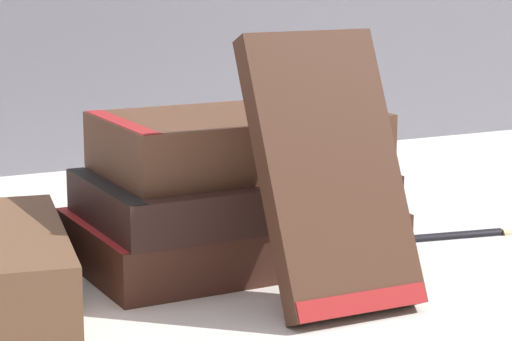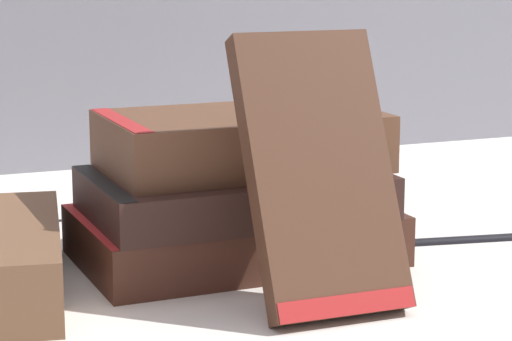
{
  "view_description": "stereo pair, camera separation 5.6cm",
  "coord_description": "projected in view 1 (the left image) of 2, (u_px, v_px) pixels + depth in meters",
  "views": [
    {
      "loc": [
        -0.3,
        -0.61,
        0.21
      ],
      "look_at": [
        0.0,
        0.01,
        0.07
      ],
      "focal_mm": 75.0,
      "sensor_mm": 36.0,
      "label": 1
    },
    {
      "loc": [
        -0.25,
        -0.63,
        0.21
      ],
      "look_at": [
        0.0,
        0.01,
        0.07
      ],
      "focal_mm": 75.0,
      "sensor_mm": 36.0,
      "label": 2
    }
  ],
  "objects": [
    {
      "name": "book_flat_top",
      "position": [
        233.0,
        142.0,
        0.72
      ],
      "size": [
        0.18,
        0.11,
        0.04
      ],
      "rotation": [
        0.0,
        0.0,
        0.02
      ],
      "color": "brown",
      "rests_on": "book_flat_middle"
    },
    {
      "name": "book_flat_bottom",
      "position": [
        225.0,
        236.0,
        0.73
      ],
      "size": [
        0.21,
        0.14,
        0.03
      ],
      "rotation": [
        0.0,
        0.0,
        0.03
      ],
      "color": "#422319",
      "rests_on": "ground_plane"
    },
    {
      "name": "book_flat_middle",
      "position": [
        225.0,
        194.0,
        0.71
      ],
      "size": [
        0.19,
        0.13,
        0.03
      ],
      "rotation": [
        0.0,
        0.0,
        0.01
      ],
      "color": "#331E19",
      "rests_on": "book_flat_bottom"
    },
    {
      "name": "reading_glasses",
      "position": [
        47.0,
        223.0,
        0.82
      ],
      "size": [
        0.11,
        0.05,
        0.0
      ],
      "rotation": [
        0.0,
        0.0,
        0.03
      ],
      "color": "black",
      "rests_on": "ground_plane"
    },
    {
      "name": "ground_plane",
      "position": [
        263.0,
        270.0,
        0.71
      ],
      "size": [
        3.0,
        3.0,
        0.0
      ],
      "primitive_type": "plane",
      "color": "white"
    },
    {
      "name": "fountain_pen",
      "position": [
        430.0,
        234.0,
        0.78
      ],
      "size": [
        0.15,
        0.03,
        0.01
      ],
      "rotation": [
        0.0,
        0.0,
        -0.17
      ],
      "color": "black",
      "rests_on": "ground_plane"
    },
    {
      "name": "book_leaning_front",
      "position": [
        332.0,
        180.0,
        0.63
      ],
      "size": [
        0.09,
        0.08,
        0.16
      ],
      "rotation": [
        -0.43,
        0.0,
        0.0
      ],
      "color": "#4C2D1E",
      "rests_on": "ground_plane"
    },
    {
      "name": "pocket_watch",
      "position": [
        292.0,
        110.0,
        0.71
      ],
      "size": [
        0.05,
        0.05,
        0.01
      ],
      "color": "silver",
      "rests_on": "book_flat_top"
    }
  ]
}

